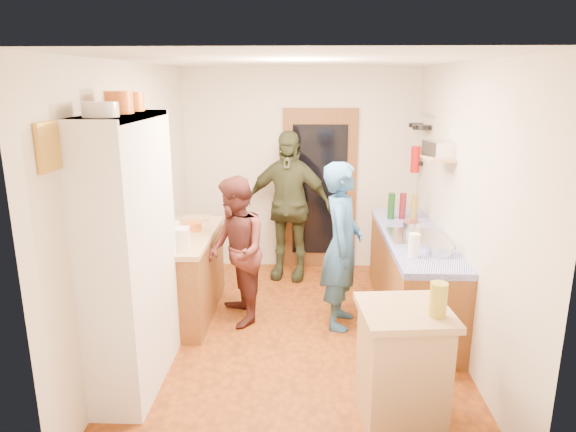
# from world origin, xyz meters

# --- Properties ---
(floor) EXTENTS (3.00, 4.00, 0.02)m
(floor) POSITION_xyz_m (0.00, 0.00, -0.01)
(floor) COLOR #914512
(floor) RESTS_ON ground
(ceiling) EXTENTS (3.00, 4.00, 0.02)m
(ceiling) POSITION_xyz_m (0.00, 0.00, 2.61)
(ceiling) COLOR silver
(ceiling) RESTS_ON ground
(wall_back) EXTENTS (3.00, 0.02, 2.60)m
(wall_back) POSITION_xyz_m (0.00, 2.01, 1.30)
(wall_back) COLOR beige
(wall_back) RESTS_ON ground
(wall_front) EXTENTS (3.00, 0.02, 2.60)m
(wall_front) POSITION_xyz_m (0.00, -2.01, 1.30)
(wall_front) COLOR beige
(wall_front) RESTS_ON ground
(wall_left) EXTENTS (0.02, 4.00, 2.60)m
(wall_left) POSITION_xyz_m (-1.51, 0.00, 1.30)
(wall_left) COLOR beige
(wall_left) RESTS_ON ground
(wall_right) EXTENTS (0.02, 4.00, 2.60)m
(wall_right) POSITION_xyz_m (1.51, 0.00, 1.30)
(wall_right) COLOR beige
(wall_right) RESTS_ON ground
(door_frame) EXTENTS (0.95, 0.06, 2.10)m
(door_frame) POSITION_xyz_m (0.25, 1.97, 1.05)
(door_frame) COLOR brown
(door_frame) RESTS_ON ground
(door_glass) EXTENTS (0.70, 0.02, 1.70)m
(door_glass) POSITION_xyz_m (0.25, 1.94, 1.05)
(door_glass) COLOR black
(door_glass) RESTS_ON door_frame
(hutch_body) EXTENTS (0.40, 1.20, 2.20)m
(hutch_body) POSITION_xyz_m (-1.30, -0.80, 1.10)
(hutch_body) COLOR white
(hutch_body) RESTS_ON ground
(hutch_top_shelf) EXTENTS (0.40, 1.14, 0.04)m
(hutch_top_shelf) POSITION_xyz_m (-1.30, -0.80, 2.18)
(hutch_top_shelf) COLOR white
(hutch_top_shelf) RESTS_ON hutch_body
(plate_stack) EXTENTS (0.24, 0.24, 0.10)m
(plate_stack) POSITION_xyz_m (-1.30, -1.15, 2.25)
(plate_stack) COLOR white
(plate_stack) RESTS_ON hutch_top_shelf
(orange_pot_a) EXTENTS (0.20, 0.20, 0.16)m
(orange_pot_a) POSITION_xyz_m (-1.30, -0.79, 2.28)
(orange_pot_a) COLOR orange
(orange_pot_a) RESTS_ON hutch_top_shelf
(orange_pot_b) EXTENTS (0.17, 0.17, 0.15)m
(orange_pot_b) POSITION_xyz_m (-1.30, -0.47, 2.27)
(orange_pot_b) COLOR orange
(orange_pot_b) RESTS_ON hutch_top_shelf
(left_counter_base) EXTENTS (0.60, 1.40, 0.85)m
(left_counter_base) POSITION_xyz_m (-1.20, 0.45, 0.42)
(left_counter_base) COLOR brown
(left_counter_base) RESTS_ON ground
(left_counter_top) EXTENTS (0.64, 1.44, 0.05)m
(left_counter_top) POSITION_xyz_m (-1.20, 0.45, 0.88)
(left_counter_top) COLOR tan
(left_counter_top) RESTS_ON left_counter_base
(toaster) EXTENTS (0.28, 0.20, 0.20)m
(toaster) POSITION_xyz_m (-1.15, -0.04, 1.00)
(toaster) COLOR white
(toaster) RESTS_ON left_counter_top
(kettle) EXTENTS (0.19, 0.19, 0.17)m
(kettle) POSITION_xyz_m (-1.25, 0.27, 0.99)
(kettle) COLOR white
(kettle) RESTS_ON left_counter_top
(orange_bowl) EXTENTS (0.24, 0.24, 0.09)m
(orange_bowl) POSITION_xyz_m (-1.12, 0.57, 0.94)
(orange_bowl) COLOR orange
(orange_bowl) RESTS_ON left_counter_top
(chopping_board) EXTENTS (0.31, 0.24, 0.02)m
(chopping_board) POSITION_xyz_m (-1.18, 1.02, 0.91)
(chopping_board) COLOR tan
(chopping_board) RESTS_ON left_counter_top
(right_counter_base) EXTENTS (0.60, 2.20, 0.84)m
(right_counter_base) POSITION_xyz_m (1.20, 0.50, 0.42)
(right_counter_base) COLOR brown
(right_counter_base) RESTS_ON ground
(right_counter_top) EXTENTS (0.62, 2.22, 0.06)m
(right_counter_top) POSITION_xyz_m (1.20, 0.50, 0.87)
(right_counter_top) COLOR #1A21A4
(right_counter_top) RESTS_ON right_counter_base
(hob) EXTENTS (0.55, 0.58, 0.04)m
(hob) POSITION_xyz_m (1.20, 0.34, 0.92)
(hob) COLOR silver
(hob) RESTS_ON right_counter_top
(pot_on_hob) EXTENTS (0.18, 0.18, 0.12)m
(pot_on_hob) POSITION_xyz_m (1.15, 0.43, 1.00)
(pot_on_hob) COLOR silver
(pot_on_hob) RESTS_ON hob
(bottle_a) EXTENTS (0.08, 0.08, 0.30)m
(bottle_a) POSITION_xyz_m (1.05, 1.12, 1.05)
(bottle_a) COLOR #143F14
(bottle_a) RESTS_ON right_counter_top
(bottle_b) EXTENTS (0.09, 0.09, 0.30)m
(bottle_b) POSITION_xyz_m (1.18, 1.12, 1.05)
(bottle_b) COLOR #591419
(bottle_b) RESTS_ON right_counter_top
(bottle_c) EXTENTS (0.09, 0.09, 0.29)m
(bottle_c) POSITION_xyz_m (1.31, 1.11, 1.04)
(bottle_c) COLOR olive
(bottle_c) RESTS_ON right_counter_top
(paper_towel) EXTENTS (0.11, 0.11, 0.22)m
(paper_towel) POSITION_xyz_m (1.05, -0.19, 1.01)
(paper_towel) COLOR white
(paper_towel) RESTS_ON right_counter_top
(mixing_bowl) EXTENTS (0.29, 0.29, 0.09)m
(mixing_bowl) POSITION_xyz_m (1.30, -0.12, 0.95)
(mixing_bowl) COLOR silver
(mixing_bowl) RESTS_ON right_counter_top
(island_base) EXTENTS (0.60, 0.60, 0.86)m
(island_base) POSITION_xyz_m (0.78, -1.30, 0.43)
(island_base) COLOR tan
(island_base) RESTS_ON ground
(island_top) EXTENTS (0.68, 0.68, 0.05)m
(island_top) POSITION_xyz_m (0.78, -1.30, 0.89)
(island_top) COLOR tan
(island_top) RESTS_ON island_base
(cutting_board) EXTENTS (0.38, 0.31, 0.02)m
(cutting_board) POSITION_xyz_m (0.72, -1.26, 0.90)
(cutting_board) COLOR white
(cutting_board) RESTS_ON island_top
(oil_jar) EXTENTS (0.13, 0.13, 0.24)m
(oil_jar) POSITION_xyz_m (0.97, -1.41, 1.03)
(oil_jar) COLOR #AD9E2D
(oil_jar) RESTS_ON island_top
(pan_rail) EXTENTS (0.02, 0.65, 0.02)m
(pan_rail) POSITION_xyz_m (1.46, 1.52, 2.05)
(pan_rail) COLOR silver
(pan_rail) RESTS_ON wall_right
(pan_hang_a) EXTENTS (0.18, 0.18, 0.05)m
(pan_hang_a) POSITION_xyz_m (1.40, 1.35, 1.92)
(pan_hang_a) COLOR black
(pan_hang_a) RESTS_ON pan_rail
(pan_hang_b) EXTENTS (0.16, 0.16, 0.05)m
(pan_hang_b) POSITION_xyz_m (1.40, 1.55, 1.90)
(pan_hang_b) COLOR black
(pan_hang_b) RESTS_ON pan_rail
(pan_hang_c) EXTENTS (0.17, 0.17, 0.05)m
(pan_hang_c) POSITION_xyz_m (1.40, 1.75, 1.91)
(pan_hang_c) COLOR black
(pan_hang_c) RESTS_ON pan_rail
(wall_shelf) EXTENTS (0.26, 0.42, 0.03)m
(wall_shelf) POSITION_xyz_m (1.37, 0.45, 1.70)
(wall_shelf) COLOR tan
(wall_shelf) RESTS_ON wall_right
(radio) EXTENTS (0.29, 0.35, 0.15)m
(radio) POSITION_xyz_m (1.37, 0.45, 1.79)
(radio) COLOR silver
(radio) RESTS_ON wall_shelf
(ext_bracket) EXTENTS (0.06, 0.10, 0.04)m
(ext_bracket) POSITION_xyz_m (1.47, 1.70, 1.45)
(ext_bracket) COLOR black
(ext_bracket) RESTS_ON wall_right
(fire_extinguisher) EXTENTS (0.11, 0.11, 0.32)m
(fire_extinguisher) POSITION_xyz_m (1.41, 1.70, 1.50)
(fire_extinguisher) COLOR red
(fire_extinguisher) RESTS_ON wall_right
(picture_frame) EXTENTS (0.03, 0.25, 0.30)m
(picture_frame) POSITION_xyz_m (-1.48, -1.55, 2.05)
(picture_frame) COLOR gold
(picture_frame) RESTS_ON wall_left
(person_hob) EXTENTS (0.50, 0.67, 1.69)m
(person_hob) POSITION_xyz_m (0.47, 0.24, 0.84)
(person_hob) COLOR #29588A
(person_hob) RESTS_ON ground
(person_left) EXTENTS (0.78, 0.88, 1.53)m
(person_left) POSITION_xyz_m (-0.61, 0.34, 0.76)
(person_left) COLOR #4E231E
(person_left) RESTS_ON ground
(person_back) EXTENTS (1.16, 0.65, 1.86)m
(person_back) POSITION_xyz_m (-0.14, 1.57, 0.93)
(person_back) COLOR #333820
(person_back) RESTS_ON ground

